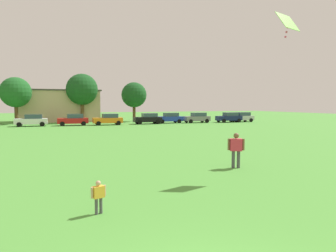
{
  "coord_description": "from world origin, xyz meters",
  "views": [
    {
      "loc": [
        -2.2,
        -4.04,
        3.2
      ],
      "look_at": [
        2.51,
        8.92,
        2.19
      ],
      "focal_mm": 32.86,
      "sensor_mm": 36.0,
      "label": 1
    }
  ],
  "objects_px": {
    "parked_car_white_0": "(32,120)",
    "parked_car_orange_2": "(108,119)",
    "parked_car_blue_4": "(169,118)",
    "tree_left": "(16,92)",
    "tree_right": "(82,90)",
    "parked_car_silver_7": "(241,117)",
    "child_kite_flyer": "(98,194)",
    "parked_car_red_1": "(73,120)",
    "parked_car_black_3": "(148,118)",
    "tree_far_right": "(134,95)",
    "parked_car_navy_6": "(229,117)",
    "adult_bystander": "(236,147)",
    "parked_car_gray_5": "(197,118)",
    "kite": "(288,23)"
  },
  "relations": [
    {
      "from": "adult_bystander",
      "to": "tree_far_right",
      "type": "distance_m",
      "value": 41.29
    },
    {
      "from": "parked_car_gray_5",
      "to": "tree_right",
      "type": "distance_m",
      "value": 20.02
    },
    {
      "from": "parked_car_blue_4",
      "to": "tree_left",
      "type": "height_order",
      "value": "tree_left"
    },
    {
      "from": "child_kite_flyer",
      "to": "parked_car_silver_7",
      "type": "bearing_deg",
      "value": 32.52
    },
    {
      "from": "parked_car_navy_6",
      "to": "tree_right",
      "type": "xyz_separation_m",
      "value": [
        -23.6,
        8.36,
        4.7
      ]
    },
    {
      "from": "adult_bystander",
      "to": "kite",
      "type": "height_order",
      "value": "kite"
    },
    {
      "from": "parked_car_orange_2",
      "to": "parked_car_black_3",
      "type": "height_order",
      "value": "same"
    },
    {
      "from": "parked_car_white_0",
      "to": "parked_car_orange_2",
      "type": "distance_m",
      "value": 10.6
    },
    {
      "from": "parked_car_blue_4",
      "to": "parked_car_red_1",
      "type": "bearing_deg",
      "value": 1.9
    },
    {
      "from": "parked_car_blue_4",
      "to": "parked_car_silver_7",
      "type": "bearing_deg",
      "value": 174.59
    },
    {
      "from": "parked_car_white_0",
      "to": "tree_left",
      "type": "bearing_deg",
      "value": -65.38
    },
    {
      "from": "parked_car_red_1",
      "to": "tree_far_right",
      "type": "xyz_separation_m",
      "value": [
        10.83,
        7.2,
        3.86
      ]
    },
    {
      "from": "child_kite_flyer",
      "to": "tree_far_right",
      "type": "bearing_deg",
      "value": 55.83
    },
    {
      "from": "parked_car_white_0",
      "to": "tree_far_right",
      "type": "distance_m",
      "value": 18.16
    },
    {
      "from": "parked_car_navy_6",
      "to": "tree_right",
      "type": "distance_m",
      "value": 25.47
    },
    {
      "from": "parked_car_black_3",
      "to": "tree_far_right",
      "type": "xyz_separation_m",
      "value": [
        -0.38,
        7.54,
        3.86
      ]
    },
    {
      "from": "child_kite_flyer",
      "to": "tree_left",
      "type": "bearing_deg",
      "value": 79.78
    },
    {
      "from": "parked_car_white_0",
      "to": "tree_right",
      "type": "bearing_deg",
      "value": -137.09
    },
    {
      "from": "tree_left",
      "to": "tree_right",
      "type": "height_order",
      "value": "tree_right"
    },
    {
      "from": "parked_car_orange_2",
      "to": "parked_car_navy_6",
      "type": "height_order",
      "value": "same"
    },
    {
      "from": "parked_car_navy_6",
      "to": "parked_car_silver_7",
      "type": "height_order",
      "value": "same"
    },
    {
      "from": "parked_car_red_1",
      "to": "parked_car_black_3",
      "type": "relative_size",
      "value": 1.0
    },
    {
      "from": "child_kite_flyer",
      "to": "parked_car_silver_7",
      "type": "xyz_separation_m",
      "value": [
        29.26,
        37.1,
        0.27
      ]
    },
    {
      "from": "adult_bystander",
      "to": "tree_left",
      "type": "xyz_separation_m",
      "value": [
        -14.2,
        39.68,
        3.86
      ]
    },
    {
      "from": "child_kite_flyer",
      "to": "tree_right",
      "type": "xyz_separation_m",
      "value": [
        3.07,
        45.21,
        4.97
      ]
    },
    {
      "from": "kite",
      "to": "parked_car_white_0",
      "type": "distance_m",
      "value": 38.47
    },
    {
      "from": "adult_bystander",
      "to": "parked_car_gray_5",
      "type": "distance_m",
      "value": 36.12
    },
    {
      "from": "kite",
      "to": "tree_far_right",
      "type": "relative_size",
      "value": 0.2
    },
    {
      "from": "child_kite_flyer",
      "to": "parked_car_red_1",
      "type": "bearing_deg",
      "value": 68.98
    },
    {
      "from": "parked_car_silver_7",
      "to": "tree_right",
      "type": "distance_m",
      "value": 27.82
    },
    {
      "from": "parked_car_orange_2",
      "to": "tree_far_right",
      "type": "bearing_deg",
      "value": -127.0
    },
    {
      "from": "child_kite_flyer",
      "to": "tree_right",
      "type": "distance_m",
      "value": 45.59
    },
    {
      "from": "parked_car_orange_2",
      "to": "parked_car_blue_4",
      "type": "xyz_separation_m",
      "value": [
        10.16,
        1.08,
        0.0
      ]
    },
    {
      "from": "parked_car_blue_4",
      "to": "tree_right",
      "type": "distance_m",
      "value": 15.65
    },
    {
      "from": "adult_bystander",
      "to": "parked_car_orange_2",
      "type": "bearing_deg",
      "value": -62.81
    },
    {
      "from": "kite",
      "to": "tree_left",
      "type": "height_order",
      "value": "kite"
    },
    {
      "from": "tree_far_right",
      "to": "parked_car_orange_2",
      "type": "bearing_deg",
      "value": -127.0
    },
    {
      "from": "parked_car_blue_4",
      "to": "parked_car_navy_6",
      "type": "bearing_deg",
      "value": 171.89
    },
    {
      "from": "adult_bystander",
      "to": "parked_car_black_3",
      "type": "distance_m",
      "value": 33.7
    },
    {
      "from": "child_kite_flyer",
      "to": "adult_bystander",
      "type": "height_order",
      "value": "adult_bystander"
    },
    {
      "from": "child_kite_flyer",
      "to": "parked_car_silver_7",
      "type": "distance_m",
      "value": 47.25
    },
    {
      "from": "tree_left",
      "to": "tree_far_right",
      "type": "bearing_deg",
      "value": 3.53
    },
    {
      "from": "parked_car_gray_5",
      "to": "parked_car_orange_2",
      "type": "bearing_deg",
      "value": 1.32
    },
    {
      "from": "parked_car_red_1",
      "to": "tree_left",
      "type": "bearing_deg",
      "value": -36.54
    },
    {
      "from": "tree_left",
      "to": "parked_car_red_1",
      "type": "bearing_deg",
      "value": -36.54
    },
    {
      "from": "parked_car_white_0",
      "to": "parked_car_black_3",
      "type": "relative_size",
      "value": 1.0
    },
    {
      "from": "parked_car_red_1",
      "to": "tree_left",
      "type": "relative_size",
      "value": 0.59
    },
    {
      "from": "tree_far_right",
      "to": "kite",
      "type": "bearing_deg",
      "value": -94.2
    },
    {
      "from": "parked_car_gray_5",
      "to": "parked_car_navy_6",
      "type": "relative_size",
      "value": 1.0
    },
    {
      "from": "tree_left",
      "to": "tree_far_right",
      "type": "distance_m",
      "value": 19.0
    }
  ]
}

